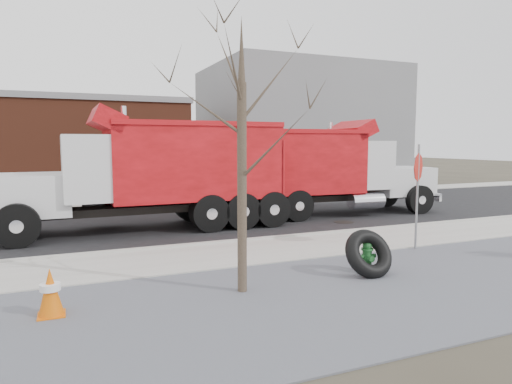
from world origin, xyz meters
name	(u,v)px	position (x,y,z in m)	size (l,w,h in m)	color
ground	(317,249)	(0.00, 0.00, 0.00)	(120.00, 120.00, 0.00)	#383328
gravel_verge	(405,285)	(0.00, -3.50, 0.01)	(60.00, 5.00, 0.03)	slate
sidewalk	(312,246)	(0.00, 0.25, 0.03)	(60.00, 2.50, 0.06)	#9E9B93
curb	(291,236)	(0.00, 1.55, 0.06)	(60.00, 0.15, 0.11)	#9E9B93
road	(236,215)	(0.00, 6.30, 0.01)	(60.00, 9.40, 0.02)	black
far_sidewalk	(198,199)	(0.00, 12.00, 0.03)	(60.00, 2.00, 0.06)	#9E9B93
building_grey	(298,127)	(9.00, 18.00, 4.00)	(12.00, 10.00, 8.00)	gray
bare_tree	(242,121)	(-3.20, -2.60, 3.30)	(3.20, 3.20, 5.20)	#382D23
fire_hydrant	(367,258)	(-0.16, -2.44, 0.34)	(0.42, 0.41, 0.75)	#286A36
truck_tire	(369,254)	(-0.27, -2.64, 0.49)	(1.15, 0.89, 1.11)	black
stop_sign	(418,179)	(2.42, -1.11, 1.94)	(0.67, 0.43, 2.85)	gray
traffic_cone_far	(50,293)	(-6.58, -2.53, 0.42)	(0.43, 0.43, 0.83)	#DA5C06
dump_truck_red_a	(319,168)	(3.06, 5.07, 1.90)	(9.36, 3.06, 3.73)	black
dump_truck_red_b	(156,170)	(-3.50, 4.51, 2.01)	(9.46, 2.83, 3.94)	black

